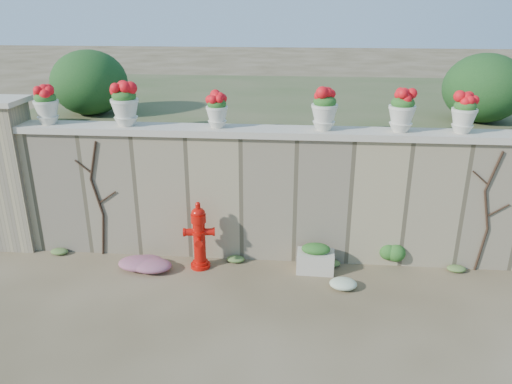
# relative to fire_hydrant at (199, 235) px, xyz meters

# --- Properties ---
(ground) EXTENTS (80.00, 80.00, 0.00)m
(ground) POSITION_rel_fire_hydrant_xyz_m (1.02, -1.30, -0.54)
(ground) COLOR #4E4027
(ground) RESTS_ON ground
(stone_wall) EXTENTS (8.00, 0.40, 2.00)m
(stone_wall) POSITION_rel_fire_hydrant_xyz_m (1.02, 0.50, 0.46)
(stone_wall) COLOR gray
(stone_wall) RESTS_ON ground
(wall_cap) EXTENTS (8.10, 0.52, 0.10)m
(wall_cap) POSITION_rel_fire_hydrant_xyz_m (1.02, 0.50, 1.51)
(wall_cap) COLOR beige
(wall_cap) RESTS_ON stone_wall
(gate_pillar) EXTENTS (0.72, 0.72, 2.48)m
(gate_pillar) POSITION_rel_fire_hydrant_xyz_m (-3.13, 0.50, 0.71)
(gate_pillar) COLOR gray
(gate_pillar) RESTS_ON ground
(raised_fill) EXTENTS (9.00, 6.00, 2.00)m
(raised_fill) POSITION_rel_fire_hydrant_xyz_m (1.02, 3.70, 0.46)
(raised_fill) COLOR #384C23
(raised_fill) RESTS_ON ground
(back_shrub_left) EXTENTS (1.30, 1.30, 1.10)m
(back_shrub_left) POSITION_rel_fire_hydrant_xyz_m (-2.18, 1.70, 2.01)
(back_shrub_left) COLOR #143814
(back_shrub_left) RESTS_ON raised_fill
(back_shrub_right) EXTENTS (1.30, 1.30, 1.10)m
(back_shrub_right) POSITION_rel_fire_hydrant_xyz_m (4.42, 1.70, 2.01)
(back_shrub_right) COLOR #143814
(back_shrub_right) RESTS_ON raised_fill
(vine_left) EXTENTS (0.60, 0.04, 1.91)m
(vine_left) POSITION_rel_fire_hydrant_xyz_m (-1.65, 0.28, 0.45)
(vine_left) COLOR black
(vine_left) RESTS_ON ground
(vine_right) EXTENTS (0.60, 0.04, 1.91)m
(vine_right) POSITION_rel_fire_hydrant_xyz_m (4.25, 0.28, 0.45)
(vine_right) COLOR black
(vine_right) RESTS_ON ground
(fire_hydrant) EXTENTS (0.47, 0.33, 1.08)m
(fire_hydrant) POSITION_rel_fire_hydrant_xyz_m (0.00, 0.00, 0.00)
(fire_hydrant) COLOR #BA0D07
(fire_hydrant) RESTS_ON ground
(planter_box) EXTENTS (0.57, 0.35, 0.47)m
(planter_box) POSITION_rel_fire_hydrant_xyz_m (1.77, 0.03, -0.33)
(planter_box) COLOR beige
(planter_box) RESTS_ON ground
(green_shrub) EXTENTS (0.54, 0.48, 0.51)m
(green_shrub) POSITION_rel_fire_hydrant_xyz_m (3.00, 0.25, -0.29)
(green_shrub) COLOR #1E5119
(green_shrub) RESTS_ON ground
(magenta_clump) EXTENTS (0.84, 0.56, 0.22)m
(magenta_clump) POSITION_rel_fire_hydrant_xyz_m (-0.88, -0.14, -0.43)
(magenta_clump) COLOR #CC288D
(magenta_clump) RESTS_ON ground
(white_flowers) EXTENTS (0.50, 0.40, 0.18)m
(white_flowers) POSITION_rel_fire_hydrant_xyz_m (2.24, -0.43, -0.45)
(white_flowers) COLOR white
(white_flowers) RESTS_ON ground
(urn_pot_0) EXTENTS (0.37, 0.37, 0.58)m
(urn_pot_0) POSITION_rel_fire_hydrant_xyz_m (-2.38, 0.50, 1.84)
(urn_pot_0) COLOR beige
(urn_pot_0) RESTS_ON wall_cap
(urn_pot_1) EXTENTS (0.42, 0.42, 0.65)m
(urn_pot_1) POSITION_rel_fire_hydrant_xyz_m (-1.15, 0.50, 1.88)
(urn_pot_1) COLOR beige
(urn_pot_1) RESTS_ON wall_cap
(urn_pot_2) EXTENTS (0.33, 0.33, 0.51)m
(urn_pot_2) POSITION_rel_fire_hydrant_xyz_m (0.24, 0.50, 1.81)
(urn_pot_2) COLOR beige
(urn_pot_2) RESTS_ON wall_cap
(urn_pot_3) EXTENTS (0.38, 0.38, 0.60)m
(urn_pot_3) POSITION_rel_fire_hydrant_xyz_m (1.82, 0.50, 1.85)
(urn_pot_3) COLOR beige
(urn_pot_3) RESTS_ON wall_cap
(urn_pot_4) EXTENTS (0.38, 0.38, 0.60)m
(urn_pot_4) POSITION_rel_fire_hydrant_xyz_m (2.92, 0.50, 1.85)
(urn_pot_4) COLOR beige
(urn_pot_4) RESTS_ON wall_cap
(urn_pot_5) EXTENTS (0.36, 0.36, 0.56)m
(urn_pot_5) POSITION_rel_fire_hydrant_xyz_m (3.79, 0.50, 1.83)
(urn_pot_5) COLOR beige
(urn_pot_5) RESTS_ON wall_cap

